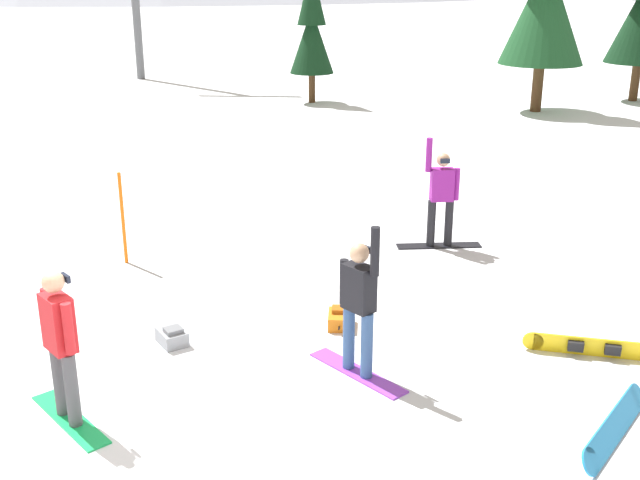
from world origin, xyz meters
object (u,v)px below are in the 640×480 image
Objects in this scene: loose_snowboard_near_left at (614,426)px; pine_tree_leaning at (312,28)px; trail_marker_pole at (123,218)px; snowboarder_background at (441,196)px; snowboarder_midground at (358,304)px; loose_snowboard_far_spare at (594,347)px; snowboarder_foreground at (61,343)px; backpack_orange at (340,319)px; backpack_grey at (172,336)px.

loose_snowboard_near_left is 22.27m from pine_tree_leaning.
snowboarder_background is at bearing 12.07° from trail_marker_pole.
snowboarder_midground is 5.43m from trail_marker_pole.
loose_snowboard_far_spare is at bearing -68.11° from snowboarder_background.
snowboarder_background is 5.57m from trail_marker_pole.
snowboarder_midground is 4.99m from snowboarder_background.
snowboarder_foreground reaches higher than loose_snowboard_far_spare.
snowboarder_foreground is 7.62m from snowboarder_background.
trail_marker_pole reaches higher than backpack_orange.
snowboarder_foreground is at bearing -138.40° from backpack_orange.
loose_snowboard_far_spare is at bearing 16.85° from snowboarder_foreground.
trail_marker_pole reaches higher than backpack_grey.
snowboarder_background is (4.62, 6.06, -0.01)m from snowboarder_foreground.
snowboarder_foreground is 3.44× the size of backpack_orange.
snowboarder_midground is at bearing 21.57° from snowboarder_foreground.
pine_tree_leaning reaches higher than backpack_grey.
trail_marker_pole is at bearing 99.54° from snowboarder_foreground.
snowboarder_foreground is 21.73m from pine_tree_leaning.
snowboarder_foreground reaches higher than backpack_grey.
snowboarder_midground is at bearing -84.27° from pine_tree_leaning.
trail_marker_pole is at bearing -167.93° from snowboarder_background.
snowboarder_background reaches higher than loose_snowboard_near_left.
trail_marker_pole is at bearing 157.16° from loose_snowboard_far_spare.
snowboarder_midground is 2.73m from backpack_grey.
snowboarder_background is (1.40, 4.79, 0.00)m from snowboarder_midground.
backpack_orange is at bearing -84.68° from pine_tree_leaning.
trail_marker_pole is (-4.04, 3.63, -0.15)m from snowboarder_midground.
pine_tree_leaning is (1.17, 21.63, 1.71)m from snowboarder_foreground.
backpack_grey is 1.04× the size of backpack_orange.
loose_snowboard_far_spare is 3.42m from backpack_orange.
snowboarder_background is at bearing 52.70° from snowboarder_foreground.
snowboarder_background is 4.55m from loose_snowboard_far_spare.
loose_snowboard_far_spare is 7.75m from trail_marker_pole.
loose_snowboard_far_spare is at bearing 81.67° from loose_snowboard_near_left.
loose_snowboard_near_left is 4.01m from backpack_orange.
pine_tree_leaning reaches higher than snowboarder_foreground.
snowboarder_background is 1.21× the size of loose_snowboard_near_left.
backpack_orange is 0.11× the size of pine_tree_leaning.
loose_snowboard_near_left is at bearing -35.38° from trail_marker_pole.
snowboarder_background reaches higher than snowboarder_foreground.
backpack_orange is at bearing -31.27° from trail_marker_pole.
backpack_grey is at bearing -162.88° from backpack_orange.
snowboarder_foreground is 1.00× the size of loose_snowboard_far_spare.
trail_marker_pole is at bearing 117.16° from backpack_grey.
loose_snowboard_far_spare is 5.59m from backpack_grey.
backpack_orange is 19.27m from pine_tree_leaning.
snowboarder_background is at bearing 103.07° from loose_snowboard_near_left.
backpack_orange is (2.24, 0.69, 0.00)m from backpack_grey.
backpack_grey is (-5.59, 0.02, -0.03)m from loose_snowboard_far_spare.
backpack_orange reaches higher than backpack_grey.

